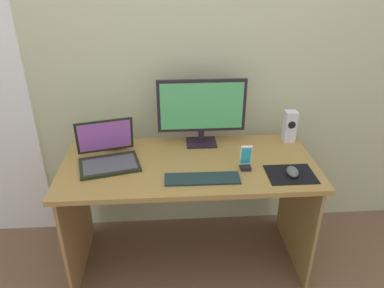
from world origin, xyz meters
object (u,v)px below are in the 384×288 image
object	(u,v)px
fishbowl	(114,134)
phone_in_dock	(246,161)
monitor	(202,110)
keyboard_external	(202,179)
speaker_right	(290,126)
laptop	(108,155)
mouse	(292,172)

from	to	relation	value
fishbowl	phone_in_dock	size ratio (longest dim) A/B	1.20
monitor	fishbowl	world-z (taller)	monitor
monitor	keyboard_external	size ratio (longest dim) A/B	1.34
speaker_right	laptop	distance (m)	1.09
mouse	phone_in_dock	world-z (taller)	phone_in_dock
speaker_right	laptop	xyz separation A→B (m)	(-1.08, -0.20, -0.05)
speaker_right	phone_in_dock	world-z (taller)	speaker_right
monitor	phone_in_dock	bearing A→B (deg)	-55.97
laptop	monitor	bearing A→B (deg)	19.87
laptop	phone_in_dock	distance (m)	0.75
monitor	keyboard_external	bearing A→B (deg)	-94.35
laptop	keyboard_external	size ratio (longest dim) A/B	0.96
fishbowl	keyboard_external	size ratio (longest dim) A/B	0.43
laptop	mouse	bearing A→B (deg)	-11.56
speaker_right	mouse	xyz separation A→B (m)	(-0.10, -0.40, -0.08)
speaker_right	phone_in_dock	xyz separation A→B (m)	(-0.33, -0.32, -0.05)
speaker_right	phone_in_dock	bearing A→B (deg)	-136.44
monitor	fishbowl	xyz separation A→B (m)	(-0.52, 0.01, -0.14)
fishbowl	phone_in_dock	bearing A→B (deg)	-23.60
fishbowl	keyboard_external	bearing A→B (deg)	-40.09
monitor	speaker_right	xyz separation A→B (m)	(0.54, 0.00, -0.12)
phone_in_dock	mouse	bearing A→B (deg)	-19.44
fishbowl	phone_in_dock	xyz separation A→B (m)	(0.73, -0.32, -0.03)
laptop	fishbowl	size ratio (longest dim) A/B	2.23
speaker_right	keyboard_external	xyz separation A→B (m)	(-0.57, -0.41, -0.09)
monitor	laptop	xyz separation A→B (m)	(-0.53, -0.19, -0.18)
laptop	keyboard_external	bearing A→B (deg)	-22.69
monitor	phone_in_dock	world-z (taller)	monitor
fishbowl	phone_in_dock	distance (m)	0.80
speaker_right	mouse	distance (m)	0.42
monitor	phone_in_dock	xyz separation A→B (m)	(0.21, -0.31, -0.17)
speaker_right	keyboard_external	world-z (taller)	speaker_right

